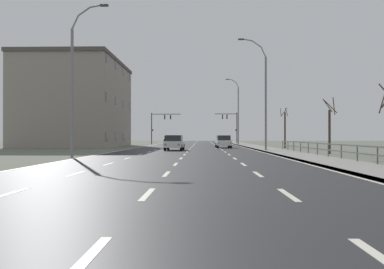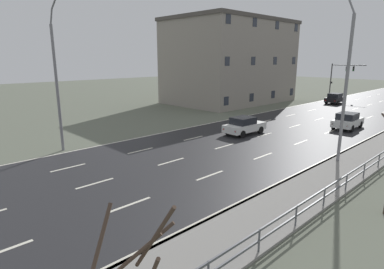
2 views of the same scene
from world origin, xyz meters
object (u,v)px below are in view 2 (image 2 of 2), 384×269
object	(u,v)px
car_far_left	(348,121)
car_near_right	(335,98)
street_lamp_midground	(344,79)
brick_building	(230,62)
traffic_signal_left	(340,74)
car_near_left	(244,125)
street_lamp_left_bank	(57,80)

from	to	relation	value
car_far_left	car_near_right	distance (m)	18.53
street_lamp_midground	car_far_left	bearing A→B (deg)	107.19
street_lamp_midground	brick_building	size ratio (longest dim) A/B	0.59
traffic_signal_left	car_near_left	distance (m)	33.13
street_lamp_midground	traffic_signal_left	size ratio (longest dim) A/B	1.91
car_far_left	street_lamp_left_bank	bearing A→B (deg)	-119.09
street_lamp_midground	car_near_right	xyz separation A→B (m)	(-11.46, 27.59, -4.58)
street_lamp_left_bank	car_near_right	distance (m)	39.88
traffic_signal_left	car_far_left	xyz separation A→B (m)	(10.55, -23.57, -3.21)
street_lamp_left_bank	car_near_right	size ratio (longest dim) A/B	2.54
street_lamp_left_bank	car_near_left	xyz separation A→B (m)	(5.96, 13.80, -4.37)
car_near_left	car_near_right	bearing A→B (deg)	98.01
street_lamp_midground	street_lamp_left_bank	world-z (taller)	street_lamp_midground
car_far_left	car_near_right	xyz separation A→B (m)	(-8.08, 16.68, 0.00)
car_near_right	brick_building	world-z (taller)	brick_building
car_near_left	brick_building	xyz separation A→B (m)	(-15.11, 16.10, 5.34)
traffic_signal_left	street_lamp_left_bank	bearing A→B (deg)	-91.13
car_near_left	street_lamp_midground	bearing A→B (deg)	-9.78
traffic_signal_left	car_far_left	bearing A→B (deg)	-65.89
car_far_left	brick_building	size ratio (longest dim) A/B	0.22
street_lamp_midground	street_lamp_left_bank	distance (m)	19.03
street_lamp_left_bank	traffic_signal_left	world-z (taller)	street_lamp_left_bank
car_far_left	traffic_signal_left	bearing A→B (deg)	111.71
traffic_signal_left	car_near_right	xyz separation A→B (m)	(2.47, -6.89, -3.21)
traffic_signal_left	car_near_left	world-z (taller)	traffic_signal_left
car_far_left	car_near_left	world-z (taller)	same
traffic_signal_left	car_near_right	distance (m)	7.99
car_near_left	brick_building	bearing A→B (deg)	135.49
car_near_right	brick_building	size ratio (longest dim) A/B	0.22
car_near_right	traffic_signal_left	bearing A→B (deg)	107.21
street_lamp_midground	street_lamp_left_bank	xyz separation A→B (m)	(-14.84, -11.90, -0.20)
traffic_signal_left	car_near_right	bearing A→B (deg)	-70.27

